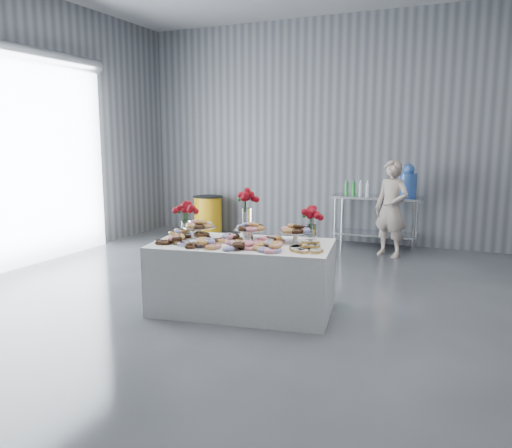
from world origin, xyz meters
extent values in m
plane|color=#3B3E43|center=(0.00, 0.00, 0.00)|extent=(9.00, 9.00, 0.00)
cube|color=slate|center=(0.00, 4.50, 2.00)|extent=(8.00, 0.04, 4.00)
cube|color=white|center=(-3.94, 1.00, 1.50)|extent=(0.05, 3.00, 3.00)
cylinder|color=silver|center=(-3.90, 1.00, 3.05)|extent=(0.24, 3.00, 0.24)
cube|color=white|center=(-0.17, 0.30, 0.38)|extent=(2.03, 1.29, 0.75)
cube|color=silver|center=(0.57, 4.10, 0.88)|extent=(1.50, 0.60, 0.04)
cube|color=silver|center=(0.57, 4.10, 0.25)|extent=(1.40, 0.55, 0.03)
cylinder|color=silver|center=(-0.08, 3.85, 0.43)|extent=(0.04, 0.04, 0.86)
cylinder|color=silver|center=(1.22, 3.85, 0.43)|extent=(0.04, 0.04, 0.86)
cylinder|color=silver|center=(-0.08, 4.35, 0.43)|extent=(0.04, 0.04, 0.86)
cylinder|color=silver|center=(1.22, 4.35, 0.43)|extent=(0.04, 0.04, 0.86)
cylinder|color=silver|center=(-0.74, 0.36, 0.81)|extent=(0.06, 0.06, 0.12)
cylinder|color=silver|center=(-0.74, 0.36, 0.88)|extent=(0.36, 0.36, 0.01)
cylinder|color=silver|center=(-0.15, 0.45, 0.81)|extent=(0.06, 0.06, 0.12)
cylinder|color=silver|center=(-0.15, 0.45, 0.88)|extent=(0.36, 0.36, 0.01)
cylinder|color=silver|center=(0.35, 0.53, 0.81)|extent=(0.06, 0.06, 0.12)
cylinder|color=silver|center=(0.35, 0.53, 0.88)|extent=(0.36, 0.36, 0.01)
cylinder|color=white|center=(-0.95, 0.43, 0.84)|extent=(0.11, 0.11, 0.18)
cylinder|color=#1E5919|center=(-0.95, 0.43, 0.97)|extent=(0.04, 0.04, 0.18)
cylinder|color=white|center=(0.47, 0.71, 0.84)|extent=(0.11, 0.11, 0.18)
cylinder|color=#1E5919|center=(0.47, 0.71, 0.97)|extent=(0.04, 0.04, 0.18)
cylinder|color=silver|center=(-0.28, 0.64, 0.82)|extent=(0.14, 0.14, 0.15)
cylinder|color=white|center=(-0.28, 0.64, 0.99)|extent=(0.11, 0.11, 0.18)
cylinder|color=#1E5919|center=(-0.28, 0.64, 1.12)|extent=(0.04, 0.04, 0.18)
cylinder|color=#3E72D4|center=(1.07, 4.10, 1.10)|extent=(0.28, 0.28, 0.40)
sphere|color=#3E72D4|center=(1.07, 4.10, 1.36)|extent=(0.20, 0.20, 0.20)
imported|color=#CC8C93|center=(0.90, 3.57, 0.77)|extent=(0.66, 0.56, 1.54)
cylinder|color=#FFB315|center=(-2.70, 4.10, 0.37)|extent=(0.54, 0.54, 0.73)
cylinder|color=black|center=(-2.70, 4.10, 0.74)|extent=(0.59, 0.59, 0.02)
camera|label=1|loc=(2.05, -4.45, 1.85)|focal=35.00mm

